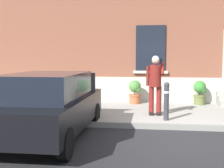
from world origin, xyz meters
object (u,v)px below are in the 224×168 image
Objects in this scene: hatchback_car_black at (49,104)px; planter_olive at (200,92)px; bollard_near_person at (166,100)px; planter_terracotta at (135,91)px; planter_charcoal at (72,91)px; person_on_phone at (155,82)px.

planter_olive is (4.09, 4.44, -0.18)m from hatchback_car_black.
bollard_near_person reaches higher than planter_terracotta.
planter_charcoal and planter_olive have the same top height.
hatchback_car_black is 4.69m from planter_terracotta.
planter_terracotta is at bearing -177.72° from planter_olive.
person_on_phone is 2.04× the size of planter_olive.
person_on_phone is at bearing -126.37° from planter_olive.
person_on_phone reaches higher than bollard_near_person.
hatchback_car_black is at bearing -111.92° from planter_terracotta.
planter_terracotta is at bearing 109.63° from bollard_near_person.
person_on_phone is at bearing 114.54° from bollard_near_person.
planter_charcoal is 1.00× the size of planter_terracotta.
planter_terracotta is at bearing 3.56° from planter_charcoal.
hatchback_car_black is 6.04m from planter_olive.
bollard_near_person is at bearing -70.74° from person_on_phone.
planter_olive is at bearing 64.85° from bollard_near_person.
planter_olive is at bearing 47.39° from hatchback_car_black.
bollard_near_person is at bearing -115.15° from planter_olive.
hatchback_car_black reaches higher than planter_terracotta.
planter_charcoal is at bearing 141.67° from bollard_near_person.
person_on_phone is at bearing 42.17° from hatchback_car_black.
planter_charcoal is 2.34m from planter_terracotta.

